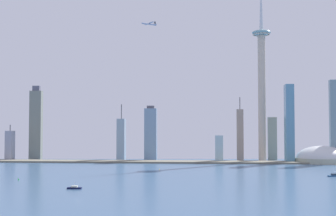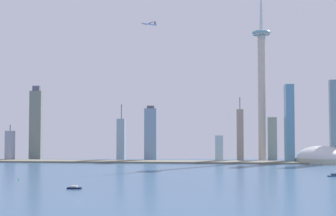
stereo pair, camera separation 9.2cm
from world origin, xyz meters
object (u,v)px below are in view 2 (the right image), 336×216
Objects in this scene: skyscraper_9 at (289,123)px; boat_4 at (74,188)px; skyscraper_3 at (240,135)px; skyscraper_5 at (10,146)px; skyscraper_2 at (151,134)px; observation_tower at (262,75)px; stadium_dome at (322,158)px; skyscraper_6 at (36,124)px; airplane at (149,24)px; skyscraper_4 at (121,139)px; skyscraper_1 at (219,149)px; skyscraper_7 at (272,139)px; channel_buoy_0 at (19,179)px; channel_buoy_1 at (159,169)px; boat_2 at (334,175)px.

skyscraper_9 reaches higher than boat_4.
boat_4 is (-195.89, -470.50, -49.27)m from skyscraper_3.
skyscraper_2 is at bearing 5.87° from skyscraper_5.
observation_tower is 25.88× the size of boat_4.
skyscraper_3 is at bearing 5.04° from skyscraper_5.
observation_tower is at bearing 164.09° from stadium_dome.
skyscraper_3 is 8.67× the size of boat_4.
airplane is (235.34, -18.53, 198.87)m from skyscraper_6.
skyscraper_4 is 3.73× the size of airplane.
skyscraper_1 is at bearing 69.33° from boat_4.
observation_tower is 3.44× the size of skyscraper_2.
skyscraper_2 is 0.97× the size of skyscraper_4.
skyscraper_5 is at bearing -171.80° from skyscraper_7.
skyscraper_1 is at bearing -178.65° from skyscraper_9.
skyscraper_7 is 555.01m from channel_buoy_0.
skyscraper_4 reaches higher than skyscraper_7.
skyscraper_7 is at bearing 104.99° from skyscraper_9.
channel_buoy_1 is 0.06× the size of airplane.
skyscraper_1 is 137.04m from skyscraper_7.
skyscraper_6 is at bearing 173.92° from stadium_dome.
skyscraper_7 is at bearing 61.86° from boat_4.
airplane reaches higher than skyscraper_5.
channel_buoy_1 is at bearing -140.49° from skyscraper_9.
skyscraper_4 is 0.77× the size of skyscraper_9.
observation_tower is 137.67m from skyscraper_7.
skyscraper_9 is at bearing 172.30° from stadium_dome.
channel_buoy_1 is (-235.18, 84.29, -0.54)m from boat_2.
observation_tower is at bearing 2.05° from skyscraper_5.
skyscraper_5 is 4.03× the size of boat_2.
skyscraper_6 reaches higher than channel_buoy_1.
boat_4 is at bearing 3.96° from boat_2.
stadium_dome is at bearing 32.19° from channel_buoy_1.
stadium_dome is 0.77× the size of skyscraper_3.
skyscraper_3 is 0.82× the size of skyscraper_6.
skyscraper_6 reaches higher than skyscraper_2.
skyscraper_7 is 338.05m from airplane.
skyscraper_2 is 1.25× the size of skyscraper_7.
stadium_dome is at bearing -6.08° from skyscraper_6.
boat_4 is 0.48× the size of airplane.
stadium_dome reaches higher than channel_buoy_0.
observation_tower is 21.25× the size of boat_2.
stadium_dome is at bearing 38.25° from channel_buoy_0.
skyscraper_4 is at bearing 173.02° from stadium_dome.
skyscraper_9 is 515.58m from channel_buoy_0.
skyscraper_9 is 87.30× the size of channel_buoy_1.
observation_tower is 3.85× the size of stadium_dome.
skyscraper_3 is 75.12× the size of channel_buoy_1.
skyscraper_9 is (21.07, -78.67, 29.27)m from skyscraper_7.
skyscraper_1 is at bearing 128.57° from airplane.
skyscraper_5 reaches higher than boat_4.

